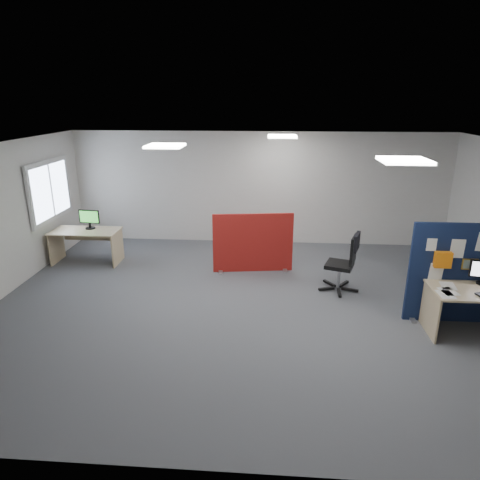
# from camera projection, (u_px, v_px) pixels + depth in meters

# --- Properties ---
(floor) EXTENTS (9.00, 9.00, 0.00)m
(floor) POSITION_uv_depth(u_px,v_px,m) (252.00, 306.00, 7.44)
(floor) COLOR #53565B
(floor) RESTS_ON ground
(ceiling) EXTENTS (9.00, 7.00, 0.02)m
(ceiling) POSITION_uv_depth(u_px,v_px,m) (253.00, 148.00, 6.58)
(ceiling) COLOR white
(ceiling) RESTS_ON wall_back
(wall_back) EXTENTS (9.00, 0.02, 2.70)m
(wall_back) POSITION_uv_depth(u_px,v_px,m) (259.00, 189.00, 10.32)
(wall_back) COLOR silver
(wall_back) RESTS_ON floor
(wall_front) EXTENTS (9.00, 0.02, 2.70)m
(wall_front) POSITION_uv_depth(u_px,v_px,m) (233.00, 352.00, 3.70)
(wall_front) COLOR silver
(wall_front) RESTS_ON floor
(window) EXTENTS (0.06, 1.70, 1.30)m
(window) POSITION_uv_depth(u_px,v_px,m) (50.00, 190.00, 9.15)
(window) COLOR white
(window) RESTS_ON wall_left
(ceiling_lights) EXTENTS (4.10, 4.10, 0.04)m
(ceiling_lights) POSITION_uv_depth(u_px,v_px,m) (275.00, 146.00, 7.20)
(ceiling_lights) COLOR white
(ceiling_lights) RESTS_ON ceiling
(navy_divider) EXTENTS (2.00, 0.30, 1.65)m
(navy_divider) POSITION_uv_depth(u_px,v_px,m) (472.00, 274.00, 6.67)
(navy_divider) COLOR #101D3E
(navy_divider) RESTS_ON floor
(red_divider) EXTENTS (1.64, 0.30, 1.23)m
(red_divider) POSITION_uv_depth(u_px,v_px,m) (253.00, 243.00, 8.74)
(red_divider) COLOR maroon
(red_divider) RESTS_ON floor
(second_desk) EXTENTS (1.43, 0.71, 0.73)m
(second_desk) POSITION_uv_depth(u_px,v_px,m) (87.00, 238.00, 9.27)
(second_desk) COLOR #D1B486
(second_desk) RESTS_ON floor
(monitor_second) EXTENTS (0.46, 0.21, 0.42)m
(monitor_second) POSITION_uv_depth(u_px,v_px,m) (89.00, 218.00, 9.24)
(monitor_second) COLOR black
(monitor_second) RESTS_ON second_desk
(office_chair) EXTENTS (0.75, 0.72, 1.12)m
(office_chair) POSITION_uv_depth(u_px,v_px,m) (346.00, 259.00, 7.81)
(office_chair) COLOR black
(office_chair) RESTS_ON floor
(desk_papers) EXTENTS (1.40, 0.67, 0.00)m
(desk_papers) POSITION_uv_depth(u_px,v_px,m) (468.00, 292.00, 6.26)
(desk_papers) COLOR white
(desk_papers) RESTS_ON main_desk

